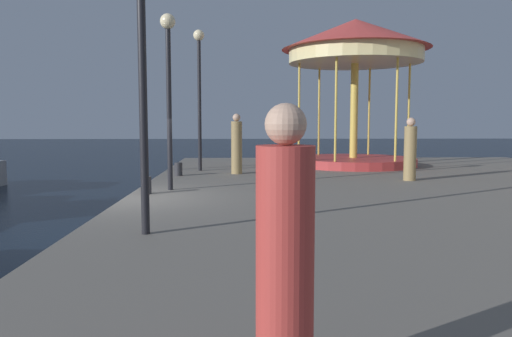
% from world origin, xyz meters
% --- Properties ---
extents(ground_plane, '(120.00, 120.00, 0.00)m').
position_xyz_m(ground_plane, '(0.00, 0.00, 0.00)').
color(ground_plane, black).
extents(quay_dock, '(14.77, 23.46, 0.80)m').
position_xyz_m(quay_dock, '(7.38, 0.00, 0.40)').
color(quay_dock, slate).
rests_on(quay_dock, ground).
extents(carousel, '(5.38, 5.38, 5.36)m').
position_xyz_m(carousel, '(6.72, 7.59, 4.81)').
color(carousel, '#B23333').
rests_on(carousel, quay_dock).
extents(lamp_post_near_edge, '(0.36, 0.36, 4.08)m').
position_xyz_m(lamp_post_near_edge, '(1.13, -3.52, 3.61)').
color(lamp_post_near_edge, black).
rests_on(lamp_post_near_edge, quay_dock).
extents(lamp_post_mid_promenade, '(0.36, 0.36, 4.15)m').
position_xyz_m(lamp_post_mid_promenade, '(0.83, 1.17, 3.65)').
color(lamp_post_mid_promenade, black).
rests_on(lamp_post_mid_promenade, quay_dock).
extents(lamp_post_far_end, '(0.36, 0.36, 4.63)m').
position_xyz_m(lamp_post_far_end, '(1.17, 5.87, 3.93)').
color(lamp_post_far_end, black).
rests_on(lamp_post_far_end, quay_dock).
extents(bollard_south, '(0.24, 0.24, 0.40)m').
position_xyz_m(bollard_south, '(0.37, 0.53, 1.00)').
color(bollard_south, '#2D2D33').
rests_on(bollard_south, quay_dock).
extents(bollard_center, '(0.24, 0.24, 0.40)m').
position_xyz_m(bollard_center, '(0.63, 4.33, 1.00)').
color(bollard_center, '#2D2D33').
rests_on(bollard_center, quay_dock).
extents(person_mid_promenade, '(0.34, 0.34, 1.75)m').
position_xyz_m(person_mid_promenade, '(7.24, 2.90, 1.62)').
color(person_mid_promenade, '#937A4C').
rests_on(person_mid_promenade, quay_dock).
extents(person_by_the_water, '(0.34, 0.34, 1.89)m').
position_xyz_m(person_by_the_water, '(2.40, 4.85, 1.69)').
color(person_by_the_water, '#937A4C').
rests_on(person_by_the_water, quay_dock).
extents(person_far_corner, '(0.34, 0.34, 1.74)m').
position_xyz_m(person_far_corner, '(2.77, -7.89, 1.61)').
color(person_far_corner, '#B23833').
rests_on(person_far_corner, quay_dock).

